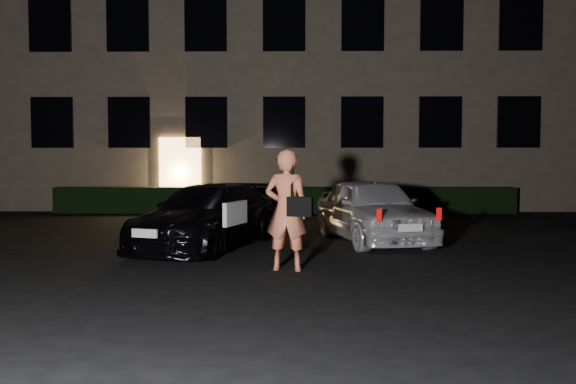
{
  "coord_description": "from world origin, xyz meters",
  "views": [
    {
      "loc": [
        0.4,
        -7.88,
        1.65
      ],
      "look_at": [
        0.26,
        2.0,
        1.14
      ],
      "focal_mm": 35.0,
      "sensor_mm": 36.0,
      "label": 1
    }
  ],
  "objects": [
    {
      "name": "man",
      "position": [
        0.26,
        0.68,
        0.93
      ],
      "size": [
        0.78,
        0.56,
        1.86
      ],
      "rotation": [
        0.0,
        0.0,
        2.96
      ],
      "color": "#F17A55",
      "rests_on": "ground"
    },
    {
      "name": "hatch",
      "position": [
        1.99,
        3.84,
        0.68
      ],
      "size": [
        2.42,
        4.22,
        1.35
      ],
      "rotation": [
        0.0,
        0.0,
        0.22
      ],
      "color": "silver",
      "rests_on": "ground"
    },
    {
      "name": "sedan",
      "position": [
        -1.31,
        2.98,
        0.62
      ],
      "size": [
        2.95,
        4.57,
        1.23
      ],
      "rotation": [
        0.0,
        0.0,
        -0.31
      ],
      "color": "black",
      "rests_on": "ground"
    },
    {
      "name": "hedge",
      "position": [
        0.0,
        10.5,
        0.42
      ],
      "size": [
        15.0,
        0.7,
        0.85
      ],
      "primitive_type": "cube",
      "color": "black",
      "rests_on": "ground"
    },
    {
      "name": "building",
      "position": [
        -0.0,
        14.99,
        6.0
      ],
      "size": [
        20.0,
        8.11,
        12.0
      ],
      "color": "brown",
      "rests_on": "ground"
    },
    {
      "name": "ground",
      "position": [
        0.0,
        0.0,
        0.0
      ],
      "size": [
        80.0,
        80.0,
        0.0
      ],
      "primitive_type": "plane",
      "color": "black",
      "rests_on": "ground"
    }
  ]
}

